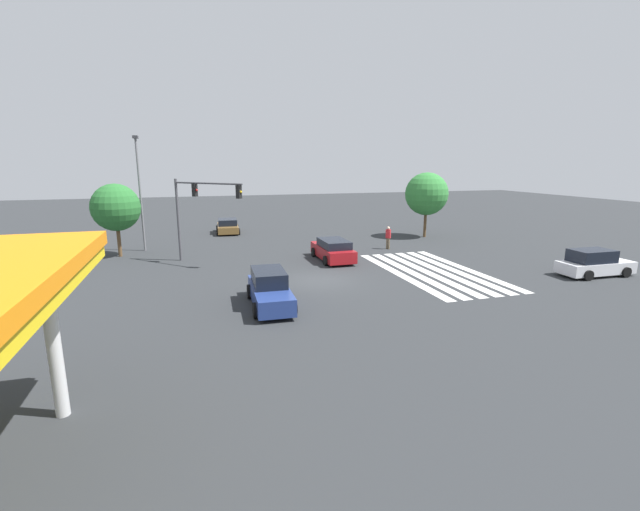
# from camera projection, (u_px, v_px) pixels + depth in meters

# --- Properties ---
(ground_plane) EXTENTS (138.50, 138.50, 0.00)m
(ground_plane) POSITION_uv_depth(u_px,v_px,m) (320.00, 280.00, 25.14)
(ground_plane) COLOR #2B2D30
(crosswalk_markings) EXTENTS (11.43, 5.35, 0.01)m
(crosswalk_markings) POSITION_uv_depth(u_px,v_px,m) (433.00, 271.00, 27.26)
(crosswalk_markings) COLOR silver
(crosswalk_markings) RESTS_ON ground_plane
(traffic_signal_mast) EXTENTS (4.17, 4.17, 5.71)m
(traffic_signal_mast) POSITION_uv_depth(u_px,v_px,m) (197.00, 203.00, 28.62)
(traffic_signal_mast) COLOR #47474C
(traffic_signal_mast) RESTS_ON ground_plane
(car_0) EXTENTS (4.78, 2.18, 1.51)m
(car_0) POSITION_uv_depth(u_px,v_px,m) (333.00, 250.00, 30.22)
(car_0) COLOR maroon
(car_0) RESTS_ON ground_plane
(car_1) EXTENTS (4.85, 2.09, 1.70)m
(car_1) POSITION_uv_depth(u_px,v_px,m) (270.00, 290.00, 20.57)
(car_1) COLOR navy
(car_1) RESTS_ON ground_plane
(car_2) EXTENTS (4.30, 2.36, 1.39)m
(car_2) POSITION_uv_depth(u_px,v_px,m) (228.00, 226.00, 42.03)
(car_2) COLOR brown
(car_2) RESTS_ON ground_plane
(car_3) EXTENTS (2.06, 4.62, 1.63)m
(car_3) POSITION_uv_depth(u_px,v_px,m) (594.00, 263.00, 26.08)
(car_3) COLOR silver
(car_3) RESTS_ON ground_plane
(pedestrian) EXTENTS (0.41, 0.41, 1.83)m
(pedestrian) POSITION_uv_depth(u_px,v_px,m) (388.00, 236.00, 34.11)
(pedestrian) COLOR brown
(pedestrian) RESTS_ON ground_plane
(street_light_pole_a) EXTENTS (0.80, 0.36, 8.76)m
(street_light_pole_a) POSITION_uv_depth(u_px,v_px,m) (139.00, 184.00, 32.60)
(street_light_pole_a) COLOR slate
(street_light_pole_a) RESTS_ON ground_plane
(tree_corner_a) EXTENTS (3.89, 3.89, 5.94)m
(tree_corner_a) POSITION_uv_depth(u_px,v_px,m) (427.00, 194.00, 39.10)
(tree_corner_a) COLOR brown
(tree_corner_a) RESTS_ON ground_plane
(tree_corner_c) EXTENTS (3.42, 3.42, 5.33)m
(tree_corner_c) POSITION_uv_depth(u_px,v_px,m) (116.00, 208.00, 30.83)
(tree_corner_c) COLOR brown
(tree_corner_c) RESTS_ON ground_plane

